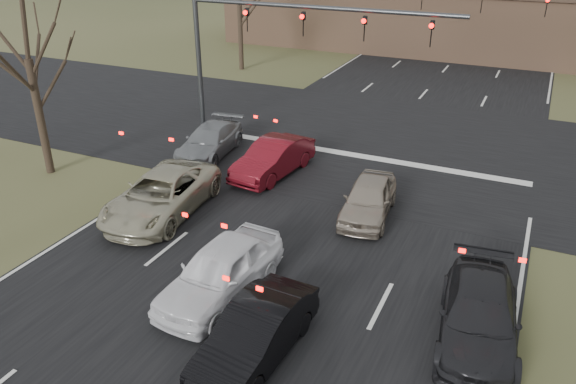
% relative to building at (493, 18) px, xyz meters
% --- Properties ---
extents(ground, '(360.00, 360.00, 0.00)m').
position_rel_building_xyz_m(ground, '(-2.00, -38.00, -2.67)').
color(ground, '#3E4424').
rests_on(ground, ground).
extents(road_main, '(14.00, 300.00, 0.02)m').
position_rel_building_xyz_m(road_main, '(-2.00, 22.00, -2.66)').
color(road_main, black).
rests_on(road_main, ground).
extents(road_cross, '(200.00, 14.00, 0.02)m').
position_rel_building_xyz_m(road_cross, '(-2.00, -23.00, -2.65)').
color(road_cross, black).
rests_on(road_cross, ground).
extents(building, '(42.40, 10.40, 5.30)m').
position_rel_building_xyz_m(building, '(0.00, 0.00, 0.00)').
color(building, '#91694E').
rests_on(building, ground).
extents(mast_arm_near, '(12.12, 0.24, 8.00)m').
position_rel_building_xyz_m(mast_arm_near, '(-7.23, -25.00, 2.41)').
color(mast_arm_near, '#383A3D').
rests_on(mast_arm_near, ground).
extents(mast_arm_far, '(11.12, 0.24, 8.00)m').
position_rel_building_xyz_m(mast_arm_far, '(4.18, -15.00, 2.35)').
color(mast_arm_far, '#383A3D').
rests_on(mast_arm_far, ground).
extents(tree_left_near, '(5.10, 5.10, 8.50)m').
position_rel_building_xyz_m(tree_left_near, '(-13.50, -32.00, 3.90)').
color(tree_left_near, black).
rests_on(tree_left_near, ground).
extents(car_silver_suv, '(3.00, 5.56, 1.48)m').
position_rel_building_xyz_m(car_silver_suv, '(-7.05, -33.07, -1.92)').
color(car_silver_suv, '#B5B093').
rests_on(car_silver_suv, ground).
extents(car_white_sedan, '(2.12, 4.62, 1.54)m').
position_rel_building_xyz_m(car_white_sedan, '(-2.68, -36.33, -1.90)').
color(car_white_sedan, white).
rests_on(car_white_sedan, ground).
extents(car_black_hatch, '(1.62, 4.19, 1.36)m').
position_rel_building_xyz_m(car_black_hatch, '(-0.66, -38.14, -1.98)').
color(car_black_hatch, black).
rests_on(car_black_hatch, ground).
extents(car_charcoal_sedan, '(2.41, 4.81, 1.34)m').
position_rel_building_xyz_m(car_charcoal_sedan, '(4.00, -35.23, -1.99)').
color(car_charcoal_sedan, black).
rests_on(car_charcoal_sedan, ground).
extents(car_grey_ahead, '(2.34, 4.64, 1.29)m').
position_rel_building_xyz_m(car_grey_ahead, '(-8.50, -27.57, -2.02)').
color(car_grey_ahead, gray).
rests_on(car_grey_ahead, ground).
extents(car_red_ahead, '(2.04, 4.52, 1.44)m').
position_rel_building_xyz_m(car_red_ahead, '(-5.00, -28.35, -1.95)').
color(car_red_ahead, maroon).
rests_on(car_red_ahead, ground).
extents(car_silver_ahead, '(2.01, 4.09, 1.34)m').
position_rel_building_xyz_m(car_silver_ahead, '(-0.40, -30.18, -1.99)').
color(car_silver_ahead, '#A99B88').
rests_on(car_silver_ahead, ground).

